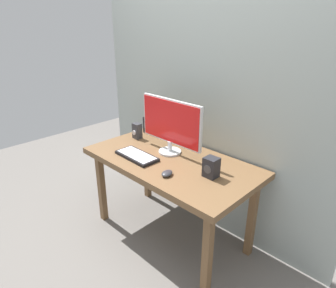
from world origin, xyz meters
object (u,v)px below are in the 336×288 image
object	(u,v)px
keyboard_primary	(137,156)
monitor	(171,124)
speaker_right	(211,167)
audio_controller	(137,131)
desk	(170,168)
speaker_left	(149,125)
mouse	(167,173)

from	to	relation	value
keyboard_primary	monitor	bearing A→B (deg)	64.82
keyboard_primary	speaker_right	size ratio (longest dim) A/B	2.58
audio_controller	speaker_right	bearing A→B (deg)	-6.35
desk	speaker_left	distance (m)	0.64
monitor	speaker_right	bearing A→B (deg)	-11.14
desk	mouse	bearing A→B (deg)	-51.02
keyboard_primary	mouse	xyz separation A→B (m)	(0.38, -0.04, 0.00)
desk	monitor	bearing A→B (deg)	133.78
mouse	speaker_right	distance (m)	0.31
monitor	audio_controller	size ratio (longest dim) A/B	4.32
monitor	speaker_left	size ratio (longest dim) A/B	4.00
mouse	desk	bearing A→B (deg)	112.57
desk	speaker_right	world-z (taller)	speaker_right
desk	speaker_right	size ratio (longest dim) A/B	9.67
monitor	speaker_right	xyz separation A→B (m)	(0.48, -0.09, -0.17)
audio_controller	mouse	bearing A→B (deg)	-23.96
speaker_left	desk	bearing A→B (deg)	-26.66
speaker_left	mouse	bearing A→B (deg)	-33.78
mouse	speaker_right	xyz separation A→B (m)	(0.22, 0.20, 0.05)
keyboard_primary	speaker_right	distance (m)	0.63
speaker_right	mouse	bearing A→B (deg)	-137.67
speaker_right	audio_controller	xyz separation A→B (m)	(-0.91, 0.10, -0.00)
keyboard_primary	speaker_right	bearing A→B (deg)	15.18
speaker_right	speaker_left	xyz separation A→B (m)	(-0.95, 0.28, 0.01)
desk	speaker_left	world-z (taller)	speaker_left
monitor	audio_controller	xyz separation A→B (m)	(-0.43, 0.01, -0.17)
speaker_left	speaker_right	bearing A→B (deg)	-16.46
monitor	keyboard_primary	bearing A→B (deg)	-115.18
mouse	speaker_left	distance (m)	0.87
monitor	mouse	world-z (taller)	monitor
keyboard_primary	speaker_left	xyz separation A→B (m)	(-0.35, 0.44, 0.06)
desk	keyboard_primary	bearing A→B (deg)	-142.56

